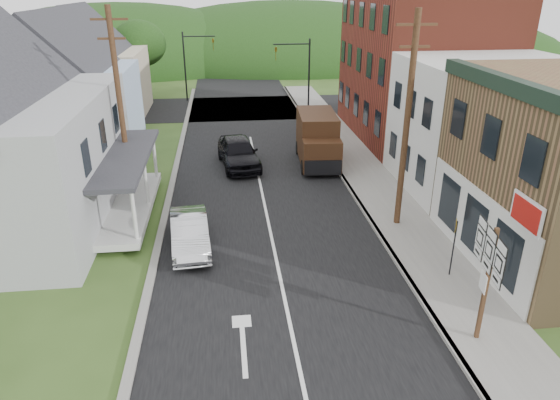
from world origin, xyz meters
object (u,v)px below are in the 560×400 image
object	(u,v)px
route_sign_cluster	(487,269)
warning_sign	(454,239)
delivery_van	(318,139)
silver_sedan	(190,233)
dark_sedan	(238,152)

from	to	relation	value
route_sign_cluster	warning_sign	bearing A→B (deg)	86.91
warning_sign	delivery_van	bearing A→B (deg)	124.37
silver_sedan	dark_sedan	size ratio (longest dim) A/B	0.82
silver_sedan	route_sign_cluster	world-z (taller)	route_sign_cluster
silver_sedan	dark_sedan	bearing A→B (deg)	71.18
route_sign_cluster	warning_sign	xyz separation A→B (m)	(0.70, 3.42, -0.89)
dark_sedan	warning_sign	world-z (taller)	warning_sign
warning_sign	dark_sedan	bearing A→B (deg)	142.28
dark_sedan	delivery_van	world-z (taller)	delivery_van
dark_sedan	warning_sign	size ratio (longest dim) A/B	2.21
dark_sedan	route_sign_cluster	xyz separation A→B (m)	(6.37, -16.37, 1.64)
dark_sedan	delivery_van	size ratio (longest dim) A/B	0.94
route_sign_cluster	warning_sign	size ratio (longest dim) A/B	1.59
dark_sedan	route_sign_cluster	world-z (taller)	route_sign_cluster
silver_sedan	dark_sedan	distance (m)	9.89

